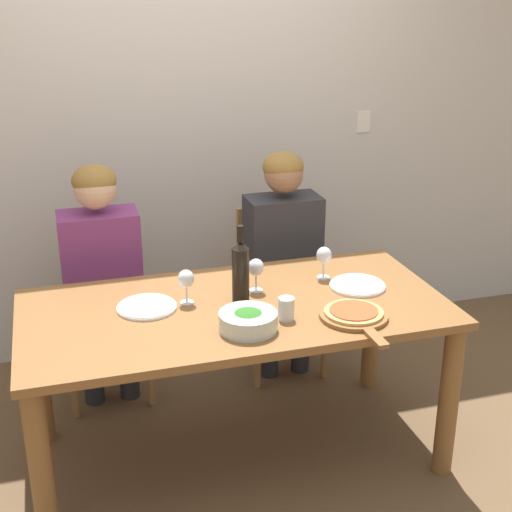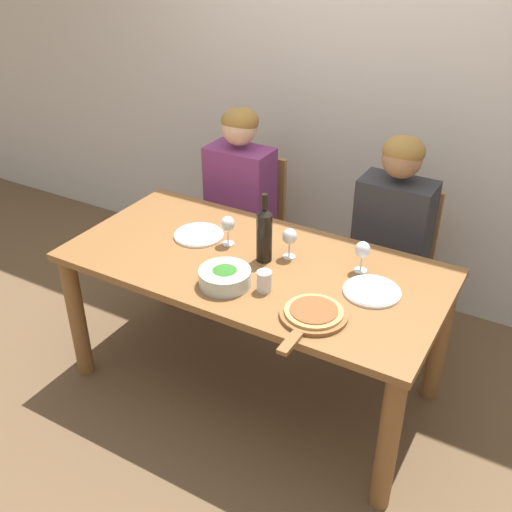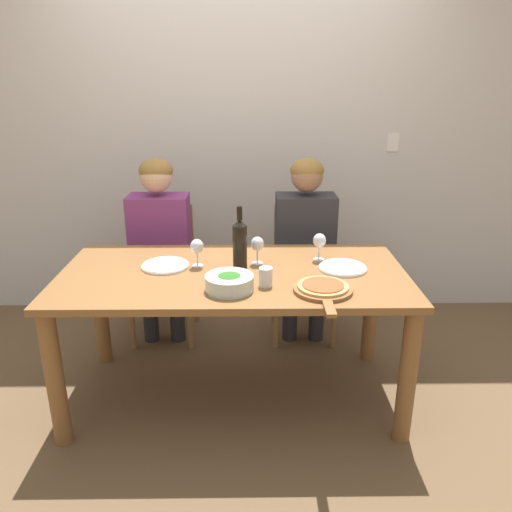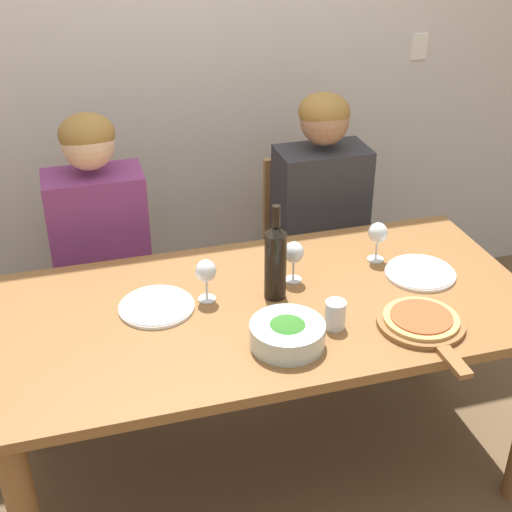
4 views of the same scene
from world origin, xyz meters
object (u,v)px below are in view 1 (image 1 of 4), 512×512
at_px(wine_glass_right, 324,257).
at_px(wine_glass_left, 186,280).
at_px(wine_bottle, 241,270).
at_px(water_tumbler, 286,309).
at_px(person_woman, 101,264).
at_px(broccoli_bowl, 248,321).
at_px(pizza_on_board, 355,315).
at_px(wine_glass_centre, 256,269).
at_px(dinner_plate_left, 147,307).
at_px(chair_right, 277,282).
at_px(person_man, 284,245).
at_px(chair_left, 103,302).
at_px(dinner_plate_right, 357,285).

bearing_deg(wine_glass_right, wine_glass_left, -172.13).
relative_size(wine_bottle, water_tumbler, 3.61).
relative_size(person_woman, broccoli_bowl, 5.29).
distance_m(wine_bottle, pizza_on_board, 0.51).
xyz_separation_m(person_woman, pizza_on_board, (0.92, -0.93, 0.03)).
xyz_separation_m(person_woman, wine_glass_centre, (0.62, -0.56, 0.12)).
xyz_separation_m(pizza_on_board, wine_glass_centre, (-0.30, 0.38, 0.09)).
bearing_deg(wine_glass_centre, dinner_plate_left, -174.83).
bearing_deg(wine_bottle, wine_glass_left, 169.56).
xyz_separation_m(chair_right, wine_glass_right, (0.02, -0.61, 0.37)).
bearing_deg(wine_glass_left, person_woman, 117.07).
bearing_deg(person_man, chair_left, 173.44).
height_order(wine_glass_left, water_tumbler, wine_glass_left).
bearing_deg(person_woman, pizza_on_board, -45.37).
bearing_deg(chair_right, pizza_on_board, -90.88).
xyz_separation_m(chair_right, wine_bottle, (-0.41, -0.74, 0.41)).
relative_size(chair_right, dinner_plate_left, 3.53).
height_order(person_man, broccoli_bowl, person_man).
bearing_deg(wine_glass_centre, water_tumbler, -83.25).
relative_size(broccoli_bowl, wine_glass_left, 1.52).
height_order(chair_left, dinner_plate_right, chair_left).
xyz_separation_m(person_woman, wine_glass_left, (0.30, -0.59, 0.12)).
height_order(wine_bottle, wine_glass_left, wine_bottle).
distance_m(wine_glass_left, wine_glass_centre, 0.32).
height_order(dinner_plate_right, wine_glass_left, wine_glass_left).
relative_size(person_woman, pizza_on_board, 2.91).
height_order(wine_glass_left, wine_glass_right, same).
distance_m(person_man, wine_glass_right, 0.52).
bearing_deg(person_man, broccoli_bowl, -116.67).
xyz_separation_m(dinner_plate_left, water_tumbler, (0.52, -0.26, 0.04)).
relative_size(chair_left, pizza_on_board, 2.09).
distance_m(wine_glass_left, water_tumbler, 0.44).
xyz_separation_m(broccoli_bowl, wine_glass_centre, (0.14, 0.35, 0.07)).
relative_size(dinner_plate_left, water_tumbler, 2.66).
bearing_deg(wine_bottle, person_woman, 129.78).
distance_m(dinner_plate_left, water_tumbler, 0.58).
xyz_separation_m(broccoli_bowl, dinner_plate_right, (0.58, 0.26, -0.03)).
bearing_deg(wine_bottle, dinner_plate_right, -1.00).
distance_m(chair_left, dinner_plate_left, 0.77).
distance_m(wine_bottle, dinner_plate_right, 0.55).
distance_m(chair_left, wine_bottle, 1.00).
relative_size(wine_bottle, dinner_plate_right, 1.35).
height_order(person_man, water_tumbler, person_man).
bearing_deg(wine_glass_left, broccoli_bowl, -59.82).
height_order(dinner_plate_right, wine_glass_centre, wine_glass_centre).
xyz_separation_m(chair_left, wine_glass_right, (0.96, -0.61, 0.37)).
bearing_deg(dinner_plate_left, dinner_plate_right, -2.71).
bearing_deg(wine_glass_centre, person_man, 60.27).
relative_size(chair_right, person_woman, 0.72).
height_order(person_woman, wine_bottle, person_woman).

